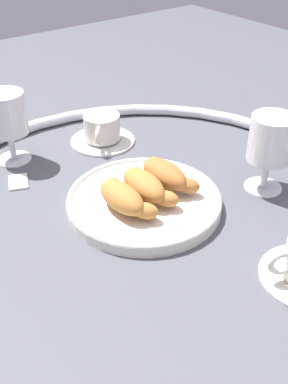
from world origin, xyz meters
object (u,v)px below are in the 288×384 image
at_px(croissant_extra, 166,174).
at_px(sugar_packet, 18,181).
at_px(croissant_small, 146,185).
at_px(juice_glass_left, 270,143).
at_px(juice_glass_right, 6,115).
at_px(pastry_plate, 144,201).
at_px(croissant_large, 123,198).
at_px(coffee_cup_near, 102,131).

height_order(croissant_extra, sugar_packet, croissant_extra).
distance_m(croissant_small, juice_glass_left, 0.23).
relative_size(croissant_small, juice_glass_left, 0.98).
bearing_deg(croissant_small, juice_glass_right, -158.36).
xyz_separation_m(croissant_extra, sugar_packet, (-0.19, -0.19, -0.04)).
distance_m(pastry_plate, croissant_extra, 0.06).
distance_m(croissant_large, coffee_cup_near, 0.27).
distance_m(pastry_plate, juice_glass_right, 0.31).
bearing_deg(coffee_cup_near, croissant_large, -25.58).
distance_m(croissant_extra, coffee_cup_near, 0.23).
xyz_separation_m(croissant_small, coffee_cup_near, (-0.24, 0.07, -0.02)).
relative_size(croissant_extra, coffee_cup_near, 1.01).
xyz_separation_m(coffee_cup_near, sugar_packet, (0.04, -0.21, -0.02)).
height_order(croissant_small, croissant_extra, same).
relative_size(juice_glass_left, sugar_packet, 2.80).
bearing_deg(coffee_cup_near, juice_glass_right, -103.85).
height_order(croissant_large, sugar_packet, croissant_large).
bearing_deg(croissant_small, sugar_packet, -144.40).
bearing_deg(croissant_small, pastry_plate, -92.44).
bearing_deg(croissant_extra, juice_glass_left, 59.43).
relative_size(pastry_plate, coffee_cup_near, 1.93).
xyz_separation_m(croissant_small, sugar_packet, (-0.20, -0.14, -0.04)).
bearing_deg(juice_glass_left, croissant_extra, -120.57).
bearing_deg(coffee_cup_near, croissant_extra, -4.53).
bearing_deg(croissant_large, sugar_packet, -155.67).
relative_size(croissant_large, juice_glass_left, 0.98).
height_order(croissant_extra, coffee_cup_near, croissant_extra).
bearing_deg(croissant_large, croissant_small, 97.52).
relative_size(croissant_large, juice_glass_right, 0.98).
bearing_deg(pastry_plate, sugar_packet, -144.99).
distance_m(croissant_large, sugar_packet, 0.23).
relative_size(pastry_plate, croissant_extra, 1.91).
relative_size(croissant_small, sugar_packet, 2.74).
relative_size(juice_glass_left, juice_glass_right, 1.00).
distance_m(pastry_plate, croissant_large, 0.06).
bearing_deg(sugar_packet, juice_glass_right, -178.01).
bearing_deg(juice_glass_left, croissant_small, -112.41).
height_order(pastry_plate, sugar_packet, pastry_plate).
bearing_deg(croissant_small, juice_glass_left, 67.59).
xyz_separation_m(croissant_large, juice_glass_right, (-0.29, -0.06, 0.05)).
bearing_deg(pastry_plate, croissant_small, 87.56).
bearing_deg(sugar_packet, croissant_small, 57.16).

